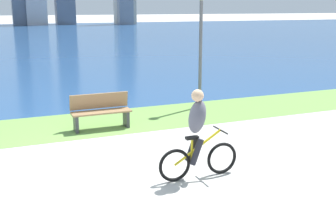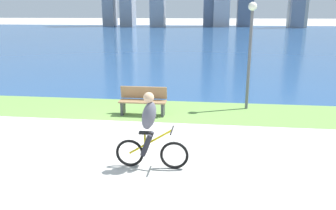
# 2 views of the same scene
# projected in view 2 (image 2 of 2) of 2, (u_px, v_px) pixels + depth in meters

# --- Properties ---
(ground_plane) EXTENTS (300.00, 300.00, 0.00)m
(ground_plane) POSITION_uv_depth(u_px,v_px,m) (104.00, 142.00, 8.66)
(ground_plane) COLOR #B2AFA8
(grass_strip_bayside) EXTENTS (120.00, 2.52, 0.01)m
(grass_strip_bayside) POSITION_uv_depth(u_px,v_px,m) (131.00, 109.00, 11.56)
(grass_strip_bayside) COLOR #6B9947
(grass_strip_bayside) RESTS_ON ground
(bay_water_surface) EXTENTS (300.00, 68.61, 0.00)m
(bay_water_surface) POSITION_uv_depth(u_px,v_px,m) (192.00, 36.00, 45.57)
(bay_water_surface) COLOR navy
(bay_water_surface) RESTS_ON ground
(cyclist_lead) EXTENTS (1.56, 0.52, 1.65)m
(cyclist_lead) POSITION_uv_depth(u_px,v_px,m) (150.00, 131.00, 7.06)
(cyclist_lead) COLOR black
(cyclist_lead) RESTS_ON ground
(bench_near_path) EXTENTS (1.50, 0.47, 0.90)m
(bench_near_path) POSITION_uv_depth(u_px,v_px,m) (143.00, 101.00, 10.87)
(bench_near_path) COLOR olive
(bench_near_path) RESTS_ON ground
(lamppost_tall) EXTENTS (0.28, 0.28, 3.50)m
(lamppost_tall) POSITION_uv_depth(u_px,v_px,m) (251.00, 40.00, 11.04)
(lamppost_tall) COLOR #595960
(lamppost_tall) RESTS_ON ground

